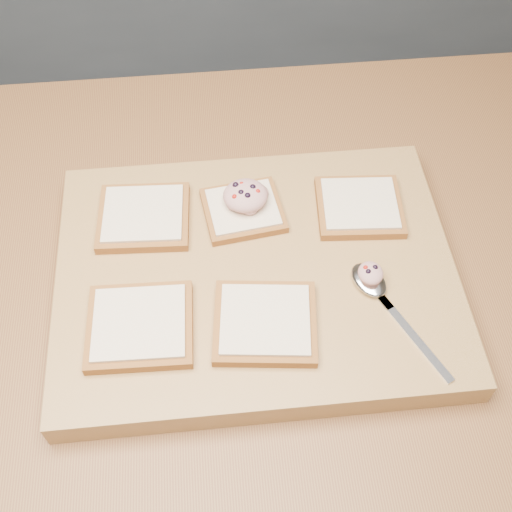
{
  "coord_description": "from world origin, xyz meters",
  "views": [
    {
      "loc": [
        -0.09,
        -0.55,
        1.65
      ],
      "look_at": [
        -0.05,
        -0.07,
        0.97
      ],
      "focal_mm": 45.0,
      "sensor_mm": 36.0,
      "label": 1
    }
  ],
  "objects_px": {
    "tuna_salad_dollop": "(245,195)",
    "cutting_board": "(256,275)",
    "spoon": "(375,288)",
    "bread_far_center": "(243,210)"
  },
  "relations": [
    {
      "from": "tuna_salad_dollop",
      "to": "spoon",
      "type": "height_order",
      "value": "tuna_salad_dollop"
    },
    {
      "from": "tuna_salad_dollop",
      "to": "spoon",
      "type": "distance_m",
      "value": 0.22
    },
    {
      "from": "cutting_board",
      "to": "spoon",
      "type": "height_order",
      "value": "spoon"
    },
    {
      "from": "bread_far_center",
      "to": "tuna_salad_dollop",
      "type": "height_order",
      "value": "tuna_salad_dollop"
    },
    {
      "from": "bread_far_center",
      "to": "spoon",
      "type": "xyz_separation_m",
      "value": [
        0.16,
        -0.15,
        -0.0
      ]
    },
    {
      "from": "cutting_board",
      "to": "bread_far_center",
      "type": "bearing_deg",
      "value": 95.46
    },
    {
      "from": "bread_far_center",
      "to": "tuna_salad_dollop",
      "type": "bearing_deg",
      "value": 57.85
    },
    {
      "from": "cutting_board",
      "to": "tuna_salad_dollop",
      "type": "distance_m",
      "value": 0.11
    },
    {
      "from": "tuna_salad_dollop",
      "to": "cutting_board",
      "type": "bearing_deg",
      "value": -87.31
    },
    {
      "from": "cutting_board",
      "to": "tuna_salad_dollop",
      "type": "relative_size",
      "value": 8.45
    }
  ]
}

